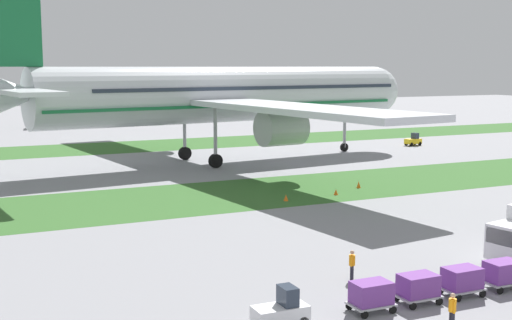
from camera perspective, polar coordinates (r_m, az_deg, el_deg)
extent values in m
cube|color=#336028|center=(63.30, -6.64, -3.29)|extent=(320.00, 15.30, 0.01)
cube|color=#336028|center=(104.12, -14.17, 0.92)|extent=(320.00, 15.30, 0.01)
cylinder|color=silver|center=(87.08, -2.46, 5.55)|extent=(50.38, 12.80, 7.07)
sphere|color=silver|center=(101.69, 9.94, 5.78)|extent=(6.93, 6.93, 6.93)
cone|color=silver|center=(77.37, -20.49, 5.15)|extent=(9.24, 7.66, 6.72)
cube|color=#19703D|center=(87.14, -2.46, 4.73)|extent=(49.19, 12.80, 0.36)
cube|color=#283342|center=(88.58, -0.74, 6.17)|extent=(44.35, 12.16, 0.44)
cube|color=silver|center=(104.01, -9.46, 5.44)|extent=(11.73, 34.16, 0.64)
cylinder|color=#A3A3A8|center=(100.01, -7.69, 4.05)|extent=(5.29, 4.43, 3.89)
cube|color=silver|center=(68.39, 3.71, 4.30)|extent=(11.73, 34.16, 0.64)
cylinder|color=#A3A3A8|center=(73.35, 2.16, 2.73)|extent=(5.29, 4.43, 3.89)
cube|color=silver|center=(69.47, -18.65, 5.42)|extent=(5.81, 12.60, 0.45)
cube|color=#19703D|center=(77.66, -20.36, 11.83)|extent=(7.16, 1.58, 12.02)
cylinder|color=#A3A3A8|center=(98.39, 7.49, 3.10)|extent=(0.44, 0.44, 7.00)
cylinder|color=black|center=(98.75, 7.45, 1.07)|extent=(1.24, 0.56, 1.20)
cylinder|color=#A3A3A8|center=(89.25, -6.05, 2.71)|extent=(0.44, 0.44, 6.75)
cylinder|color=black|center=(89.61, -6.02, 0.56)|extent=(1.76, 0.79, 1.70)
cylinder|color=#A3A3A8|center=(81.73, -3.45, 2.27)|extent=(0.44, 0.44, 6.75)
cylinder|color=black|center=(82.13, -3.43, -0.08)|extent=(1.76, 0.79, 1.70)
cube|color=silver|center=(32.65, 2.06, -12.83)|extent=(2.62, 1.34, 0.77)
cube|color=#283342|center=(32.53, 2.70, -11.35)|extent=(0.72, 1.10, 0.90)
cylinder|color=black|center=(33.63, 3.05, -12.91)|extent=(0.60, 0.21, 0.60)
cube|color=#A3A3A8|center=(35.18, 9.68, -11.88)|extent=(2.22, 1.53, 0.10)
cube|color=#70388E|center=(34.98, 9.70, -10.96)|extent=(1.96, 1.35, 1.10)
cylinder|color=black|center=(34.27, 9.15, -12.77)|extent=(0.40, 0.13, 0.40)
cylinder|color=black|center=(35.36, 7.89, -12.09)|extent=(0.40, 0.13, 0.40)
cylinder|color=black|center=(35.17, 11.47, -12.28)|extent=(0.40, 0.13, 0.40)
cylinder|color=black|center=(36.23, 10.17, -11.64)|extent=(0.40, 0.13, 0.40)
cube|color=#A3A3A8|center=(36.81, 13.50, -11.09)|extent=(2.22, 1.53, 0.10)
cube|color=#70388E|center=(36.62, 13.53, -10.20)|extent=(1.96, 1.35, 1.10)
cylinder|color=black|center=(35.87, 13.10, -11.92)|extent=(0.40, 0.13, 0.40)
cylinder|color=black|center=(36.91, 11.77, -11.31)|extent=(0.40, 0.13, 0.40)
cylinder|color=black|center=(36.87, 15.21, -11.45)|extent=(0.40, 0.13, 0.40)
cylinder|color=black|center=(37.88, 13.85, -10.87)|extent=(0.40, 0.13, 0.40)
cube|color=#A3A3A8|center=(38.58, 16.96, -10.32)|extent=(2.22, 1.53, 0.10)
cube|color=#70388E|center=(38.40, 17.00, -9.47)|extent=(1.96, 1.35, 1.10)
cylinder|color=black|center=(37.63, 16.68, -11.10)|extent=(0.40, 0.13, 0.40)
cylinder|color=black|center=(38.62, 15.31, -10.55)|extent=(0.40, 0.13, 0.40)
cylinder|color=black|center=(38.70, 18.58, -10.65)|extent=(0.40, 0.13, 0.40)
cylinder|color=black|center=(39.67, 17.20, -10.13)|extent=(0.40, 0.13, 0.40)
cube|color=#A3A3A8|center=(40.49, 20.09, -9.59)|extent=(2.22, 1.53, 0.10)
cube|color=#70388E|center=(40.32, 20.13, -8.78)|extent=(1.96, 1.35, 1.10)
cylinder|color=black|center=(39.52, 19.90, -10.32)|extent=(0.40, 0.13, 0.40)
cylinder|color=black|center=(40.46, 18.53, -9.83)|extent=(0.40, 0.13, 0.40)
cylinder|color=black|center=(41.58, 20.24, -9.43)|extent=(0.40, 0.13, 0.40)
cube|color=silver|center=(44.50, 20.73, -6.48)|extent=(2.59, 2.67, 2.20)
cube|color=#283342|center=(43.53, 19.98, -6.16)|extent=(0.47, 2.05, 0.97)
cylinder|color=black|center=(45.13, 19.43, -7.66)|extent=(1.00, 0.47, 0.96)
cube|color=yellow|center=(107.93, 13.11, 1.56)|extent=(2.73, 1.59, 0.77)
cube|color=#283342|center=(108.11, 13.27, 2.01)|extent=(0.82, 1.17, 0.90)
cylinder|color=black|center=(106.94, 12.97, 1.30)|extent=(0.62, 0.27, 0.60)
cylinder|color=black|center=(107.72, 12.55, 1.36)|extent=(0.62, 0.27, 0.60)
cylinder|color=black|center=(108.23, 13.65, 1.35)|extent=(0.62, 0.27, 0.60)
cylinder|color=black|center=(108.99, 13.24, 1.41)|extent=(0.62, 0.27, 0.60)
cylinder|color=black|center=(40.07, 8.11, -9.33)|extent=(0.18, 0.18, 0.85)
cylinder|color=black|center=(39.86, 8.07, -9.42)|extent=(0.18, 0.18, 0.85)
cylinder|color=orange|center=(39.76, 8.11, -8.36)|extent=(0.36, 0.36, 0.62)
sphere|color=tan|center=(39.63, 8.12, -7.72)|extent=(0.24, 0.24, 0.24)
cylinder|color=orange|center=(39.98, 8.15, -8.31)|extent=(0.10, 0.10, 0.58)
cylinder|color=orange|center=(39.55, 8.06, -8.49)|extent=(0.10, 0.10, 0.58)
cylinder|color=black|center=(33.96, 16.13, -12.78)|extent=(0.18, 0.18, 0.85)
cylinder|color=orange|center=(33.61, 16.24, -11.67)|extent=(0.36, 0.36, 0.62)
sphere|color=tan|center=(33.47, 16.28, -10.93)|extent=(0.24, 0.24, 0.24)
cylinder|color=orange|center=(33.83, 16.10, -11.60)|extent=(0.10, 0.10, 0.58)
cylinder|color=orange|center=(33.42, 16.39, -11.85)|extent=(0.10, 0.10, 0.58)
cone|color=orange|center=(69.34, 8.66, -2.06)|extent=(0.44, 0.44, 0.68)
cone|color=orange|center=(65.33, 6.76, -2.70)|extent=(0.44, 0.44, 0.55)
cone|color=orange|center=(62.07, 2.54, -3.20)|extent=(0.44, 0.44, 0.58)
cylinder|color=#4C3823|center=(143.50, -17.26, 3.32)|extent=(0.70, 0.70, 3.27)
cone|color=#1E4223|center=(143.25, -17.33, 5.00)|extent=(5.44, 5.44, 5.18)
cylinder|color=#4C3823|center=(146.60, -11.93, 3.66)|extent=(0.70, 0.70, 3.59)
cone|color=#1E4223|center=(146.30, -11.99, 5.90)|extent=(4.77, 4.77, 7.92)
cylinder|color=#4C3823|center=(154.05, -6.04, 3.85)|extent=(0.70, 0.70, 2.87)
cone|color=#1E4223|center=(153.76, -6.07, 5.96)|extent=(3.83, 3.83, 8.51)
cylinder|color=#4C3823|center=(159.97, -2.16, 4.12)|extent=(0.70, 0.70, 3.36)
cone|color=#1E4223|center=(159.73, -2.17, 5.83)|extent=(3.77, 3.77, 6.17)
cylinder|color=#4C3823|center=(163.84, 2.37, 4.21)|extent=(0.70, 0.70, 3.36)
cone|color=#1E4223|center=(163.59, 2.38, 6.04)|extent=(4.78, 4.78, 7.14)
cylinder|color=#4C3823|center=(169.67, 7.12, 4.36)|extent=(0.70, 0.70, 3.83)
cone|color=#1E4223|center=(169.41, 7.16, 6.39)|extent=(5.49, 5.49, 8.18)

